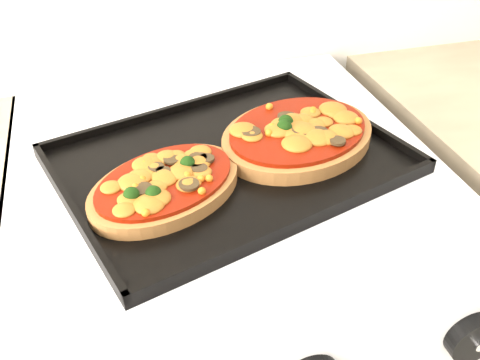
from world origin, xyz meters
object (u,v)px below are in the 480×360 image
object	(u,v)px
pizza_right	(298,133)
stove	(227,354)
pizza_left	(165,184)
baking_tray	(230,158)

from	to	relation	value
pizza_right	stove	bearing A→B (deg)	174.76
stove	pizza_left	world-z (taller)	pizza_left
baking_tray	pizza_right	size ratio (longest dim) A/B	1.89
stove	pizza_right	bearing A→B (deg)	-5.24
baking_tray	pizza_left	bearing A→B (deg)	-168.34
pizza_left	stove	bearing A→B (deg)	38.73
stove	pizza_right	xyz separation A→B (m)	(0.11, -0.01, 0.48)
baking_tray	pizza_right	xyz separation A→B (m)	(0.10, 0.01, 0.02)
baking_tray	pizza_left	xyz separation A→B (m)	(-0.10, -0.05, 0.01)
stove	baking_tray	bearing A→B (deg)	-78.48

